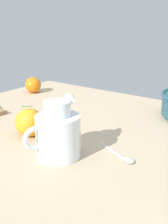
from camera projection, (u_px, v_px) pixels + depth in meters
ground_plane at (87, 133)px, 91.98cm from camera, size 115.20×89.25×3.00cm
juice_pitcher at (58, 137)px, 72.20cm from camera, size 11.16×14.85×15.29cm
loose_orange_1 at (29, 122)px, 85.03cm from camera, size 8.30×8.30×8.30cm
loose_orange_2 at (33, 85)px, 132.60cm from camera, size 7.17×7.17×7.17cm
spoon at (121, 156)px, 73.11cm from camera, size 13.36×7.10×1.00cm
herb_sprig_1 at (26, 106)px, 113.30cm from camera, size 3.93×4.38×0.90cm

